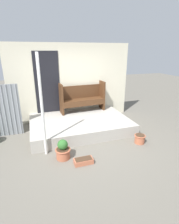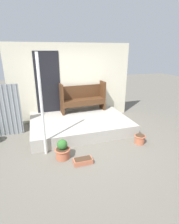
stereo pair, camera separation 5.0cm
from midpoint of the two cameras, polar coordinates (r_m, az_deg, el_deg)
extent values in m
plane|color=#666056|center=(4.70, -0.62, -10.75)|extent=(24.00, 24.00, 0.00)
cube|color=#A8A399|center=(5.50, -2.78, -4.04)|extent=(2.98, 1.99, 0.34)
cube|color=beige|center=(6.13, -5.47, 9.45)|extent=(4.18, 0.06, 2.60)
cube|color=black|center=(5.96, -13.21, 9.24)|extent=(0.80, 0.02, 2.00)
cylinder|color=gray|center=(5.47, -26.85, 0.18)|extent=(0.04, 0.04, 1.50)
cylinder|color=gray|center=(5.45, -25.60, 0.31)|extent=(0.04, 0.04, 1.50)
cylinder|color=gray|center=(5.44, -24.35, 0.44)|extent=(0.04, 0.04, 1.50)
cylinder|color=gray|center=(5.42, -23.09, 0.57)|extent=(0.04, 0.04, 1.50)
cylinder|color=gray|center=(5.41, -21.82, 0.71)|extent=(0.04, 0.04, 1.50)
cylinder|color=white|center=(3.99, -14.99, 1.37)|extent=(0.06, 0.06, 2.34)
cube|color=#4C2D19|center=(5.81, -8.80, 4.13)|extent=(0.08, 0.40, 1.01)
cube|color=#4C2D19|center=(6.27, 4.52, 5.44)|extent=(0.08, 0.40, 1.01)
cube|color=#4C2D19|center=(6.02, -1.88, 4.05)|extent=(1.44, 0.48, 0.04)
cube|color=#4C2D19|center=(5.88, -1.28, 2.67)|extent=(1.41, 0.11, 0.16)
cube|color=#4C2D19|center=(6.13, -2.46, 6.66)|extent=(1.41, 0.12, 0.44)
cylinder|color=#B26042|center=(4.19, -8.39, -13.24)|extent=(0.32, 0.32, 0.24)
torus|color=#B26042|center=(4.13, -8.47, -12.00)|extent=(0.36, 0.36, 0.02)
cylinder|color=#422D1E|center=(4.12, -8.48, -11.81)|extent=(0.29, 0.29, 0.01)
ellipsoid|color=#2D6628|center=(4.06, -8.56, -10.44)|extent=(0.24, 0.24, 0.23)
cylinder|color=#B26042|center=(4.93, 16.36, -8.56)|extent=(0.26, 0.26, 0.23)
torus|color=#B26042|center=(4.88, 16.47, -7.49)|extent=(0.30, 0.30, 0.02)
cylinder|color=#422D1E|center=(4.87, 16.49, -7.33)|extent=(0.24, 0.24, 0.01)
cube|color=#B76647|center=(4.01, -1.80, -15.72)|extent=(0.42, 0.20, 0.11)
cube|color=#422D1E|center=(3.97, -1.80, -15.01)|extent=(0.37, 0.17, 0.01)
camera|label=1|loc=(0.03, -89.70, 0.11)|focal=28.00mm
camera|label=2|loc=(0.03, 90.30, -0.11)|focal=28.00mm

